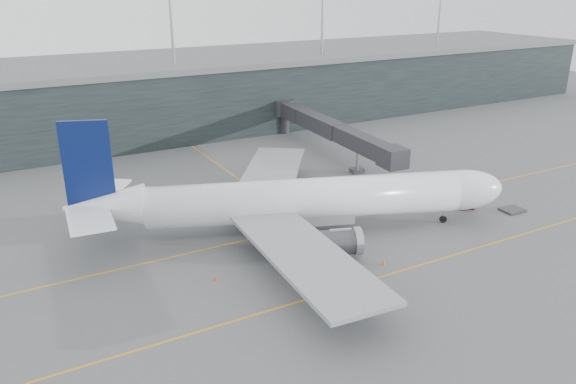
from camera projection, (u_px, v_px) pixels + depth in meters
ground at (258, 223)px, 76.67m from camera, size 320.00×320.00×0.00m
taxiline_a at (272, 234)px, 73.39m from camera, size 160.00×0.25×0.02m
taxiline_b at (340, 289)px, 60.30m from camera, size 160.00×0.25×0.02m
taxiline_lead_main at (233, 175)px, 95.29m from camera, size 0.25×60.00×0.02m
terminal at (140, 96)px, 121.41m from camera, size 240.00×36.00×29.00m
main_aircraft at (302, 200)px, 72.34m from camera, size 55.39×51.09×16.03m
jet_bridge at (315, 123)px, 107.24m from camera, size 6.68×47.34×7.20m
gse_cart at (466, 203)px, 81.21m from camera, size 2.86×2.35×1.68m
baggage_dolly at (512, 210)px, 80.58m from camera, size 3.24×2.63×0.31m
uld_a at (205, 199)px, 82.65m from camera, size 2.09×1.72×1.81m
uld_b at (217, 193)px, 84.93m from camera, size 2.11×1.77×1.78m
uld_c at (235, 193)px, 84.59m from camera, size 2.31×2.02×1.81m
cone_nose at (460, 192)px, 86.79m from camera, size 0.43×0.43×0.68m
cone_wing_stbd at (384, 262)px, 65.30m from camera, size 0.48×0.48×0.77m
cone_wing_port at (285, 186)px, 89.50m from camera, size 0.44×0.44×0.70m
cone_tail at (216, 278)px, 61.93m from camera, size 0.40×0.40×0.63m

